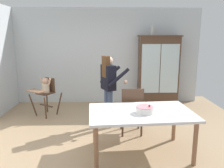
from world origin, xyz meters
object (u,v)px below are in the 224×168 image
Objects in this scene: ceramic_vase at (152,31)px; birthday_cake at (145,110)px; dining_chair_far_side at (132,108)px; china_cabinet at (158,70)px; high_chair_with_toddler at (45,90)px; adult_person at (109,83)px; dining_table at (141,116)px.

ceramic_vase reaches higher than birthday_cake.
ceramic_vase reaches higher than dining_chair_far_side.
ceramic_vase is 3.22m from birthday_cake.
birthday_cake is 0.85m from dining_chair_far_side.
china_cabinet is 2.06× the size of high_chair_with_toddler.
china_cabinet is 2.03× the size of dining_chair_far_side.
adult_person reaches higher than high_chair_with_toddler.
dining_chair_far_side reaches higher than birthday_cake.
china_cabinet is 2.33m from dining_chair_far_side.
ceramic_vase is 0.96× the size of birthday_cake.
birthday_cake is at bearing -102.97° from ceramic_vase.
dining_table is at bearing -104.30° from ceramic_vase.
high_chair_with_toddler is at bearing 136.87° from dining_table.
dining_chair_far_side is (-0.77, -2.07, -1.51)m from ceramic_vase.
china_cabinet is 6.97× the size of birthday_cake.
adult_person is 0.76m from dining_chair_far_side.
dining_table is at bearing 93.97° from dining_chair_far_side.
birthday_cake is (0.05, -0.08, 0.14)m from dining_table.
dining_table is (-0.72, -2.81, -1.41)m from ceramic_vase.
ceramic_vase is 0.28× the size of dining_chair_far_side.
ceramic_vase is 3.22m from high_chair_with_toddler.
ceramic_vase is at bearing 178.94° from china_cabinet.
high_chair_with_toddler is at bearing 40.49° from adult_person.
dining_chair_far_side is at bearing -110.47° from ceramic_vase.
high_chair_with_toddler is 2.78m from dining_table.
dining_chair_far_side is (-0.06, 0.73, -0.10)m from dining_table.
china_cabinet is at bearing 73.26° from birthday_cake.
china_cabinet reaches higher than adult_person.
high_chair_with_toddler is 2.88m from birthday_cake.
ceramic_vase reaches higher than high_chair_with_toddler.
high_chair_with_toddler reaches higher than dining_table.
china_cabinet is 3.01m from birthday_cake.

